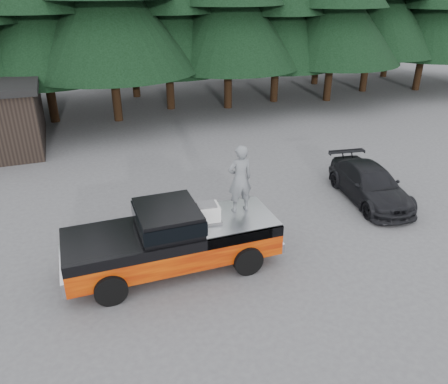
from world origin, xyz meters
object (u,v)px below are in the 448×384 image
object	(u,v)px
pickup_truck	(173,247)
air_compressor	(207,214)
parked_car	(370,184)
man_on_bed	(240,179)

from	to	relation	value
pickup_truck	air_compressor	xyz separation A→B (m)	(0.99, -0.04, 0.90)
air_compressor	parked_car	bearing A→B (deg)	19.09
pickup_truck	parked_car	bearing A→B (deg)	12.22
pickup_truck	parked_car	world-z (taller)	pickup_truck
man_on_bed	air_compressor	bearing A→B (deg)	12.16
air_compressor	man_on_bed	bearing A→B (deg)	19.36
air_compressor	man_on_bed	world-z (taller)	man_on_bed
pickup_truck	parked_car	xyz separation A→B (m)	(7.84, 1.70, -0.04)
man_on_bed	parked_car	bearing A→B (deg)	-168.17
air_compressor	man_on_bed	size ratio (longest dim) A/B	0.34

